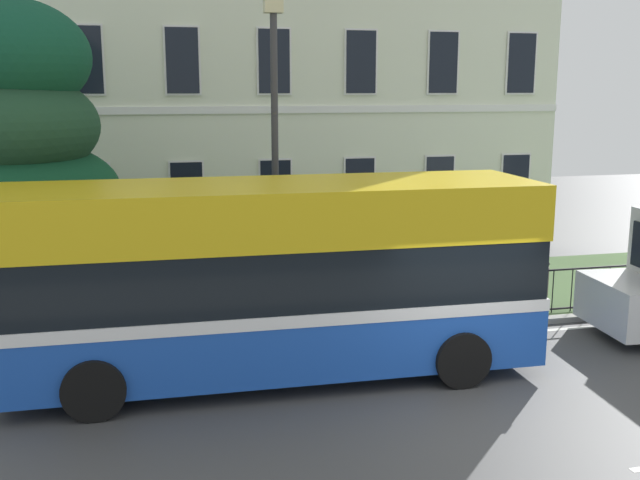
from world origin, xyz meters
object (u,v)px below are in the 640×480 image
(georgian_townhouse, at_px, (289,17))
(evergreen_tree, at_px, (4,175))
(single_decker_bus, at_px, (275,277))
(litter_bin, at_px, (537,284))
(street_lamp_post, at_px, (275,140))

(georgian_townhouse, bearing_deg, evergreen_tree, -131.98)
(single_decker_bus, xyz_separation_m, litter_bin, (6.23, 2.23, -1.08))
(evergreen_tree, xyz_separation_m, single_decker_bus, (4.85, -4.06, -1.41))
(georgian_townhouse, distance_m, litter_bin, 12.63)
(single_decker_bus, xyz_separation_m, street_lamp_post, (0.49, 2.68, 2.13))
(evergreen_tree, bearing_deg, georgian_townhouse, 48.02)
(litter_bin, bearing_deg, single_decker_bus, -160.35)
(georgian_townhouse, relative_size, litter_bin, 13.62)
(georgian_townhouse, height_order, evergreen_tree, georgian_townhouse)
(evergreen_tree, height_order, street_lamp_post, street_lamp_post)
(evergreen_tree, relative_size, street_lamp_post, 1.00)
(single_decker_bus, bearing_deg, street_lamp_post, 80.58)
(evergreen_tree, height_order, litter_bin, evergreen_tree)
(evergreen_tree, bearing_deg, single_decker_bus, -39.92)
(georgian_townhouse, height_order, street_lamp_post, georgian_townhouse)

